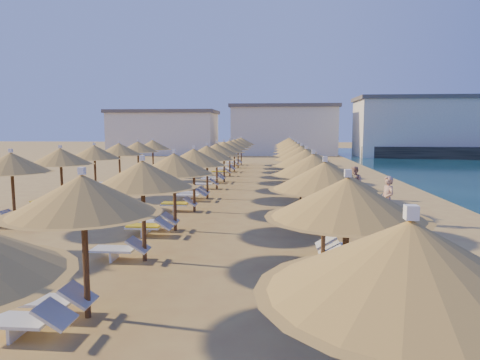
# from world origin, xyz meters

# --- Properties ---
(ground) EXTENTS (220.00, 220.00, 0.00)m
(ground) POSITION_xyz_m (0.00, 0.00, 0.00)
(ground) COLOR tan
(ground) RESTS_ON ground
(hotel_blocks) EXTENTS (50.79, 12.30, 8.10)m
(hotel_blocks) POSITION_xyz_m (3.31, 45.94, 3.70)
(hotel_blocks) COLOR white
(hotel_blocks) RESTS_ON ground
(parasol_row_east) EXTENTS (3.02, 43.57, 3.00)m
(parasol_row_east) POSITION_xyz_m (2.36, 8.15, 2.43)
(parasol_row_east) COLOR brown
(parasol_row_east) RESTS_ON ground
(parasol_row_west) EXTENTS (3.02, 43.57, 3.00)m
(parasol_row_west) POSITION_xyz_m (-2.64, 8.15, 2.43)
(parasol_row_west) COLOR brown
(parasol_row_west) RESTS_ON ground
(parasol_row_inland) EXTENTS (3.02, 25.14, 3.00)m
(parasol_row_inland) POSITION_xyz_m (-8.86, 6.31, 2.43)
(parasol_row_inland) COLOR brown
(parasol_row_inland) RESTS_ON ground
(loungers) EXTENTS (14.22, 41.18, 0.66)m
(loungers) POSITION_xyz_m (-1.70, 7.64, 0.34)
(loungers) COLOR white
(loungers) RESTS_ON ground
(beachgoer_a) EXTENTS (0.64, 0.80, 1.89)m
(beachgoer_a) POSITION_xyz_m (5.44, 0.79, 0.95)
(beachgoer_a) COLOR tan
(beachgoer_a) RESTS_ON ground
(beachgoer_b) EXTENTS (1.07, 1.08, 1.76)m
(beachgoer_b) POSITION_xyz_m (5.24, 6.75, 0.88)
(beachgoer_b) COLOR tan
(beachgoer_b) RESTS_ON ground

